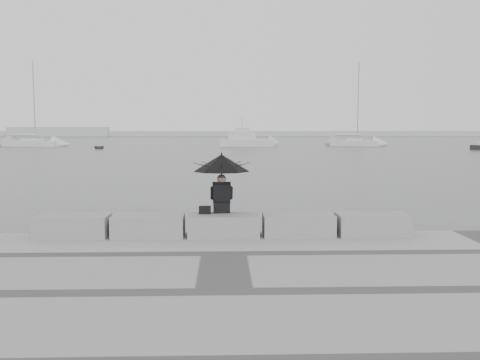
{
  "coord_description": "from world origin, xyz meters",
  "views": [
    {
      "loc": [
        -0.0,
        -12.41,
        2.99
      ],
      "look_at": [
        0.48,
        3.0,
        1.44
      ],
      "focal_mm": 40.0,
      "sensor_mm": 36.0,
      "label": 1
    }
  ],
  "objects_px": {
    "sailboat_left": "(32,143)",
    "sailboat_right": "(354,142)",
    "seated_person": "(222,168)",
    "dinghy": "(99,147)",
    "motor_cruiser": "(247,140)"
  },
  "relations": [
    {
      "from": "sailboat_right",
      "to": "dinghy",
      "type": "relative_size",
      "value": 4.62
    },
    {
      "from": "seated_person",
      "to": "motor_cruiser",
      "type": "xyz_separation_m",
      "value": [
        3.71,
        68.59,
        -1.14
      ]
    },
    {
      "from": "seated_person",
      "to": "sailboat_left",
      "type": "bearing_deg",
      "value": 109.89
    },
    {
      "from": "motor_cruiser",
      "to": "dinghy",
      "type": "distance_m",
      "value": 22.04
    },
    {
      "from": "motor_cruiser",
      "to": "seated_person",
      "type": "bearing_deg",
      "value": -88.35
    },
    {
      "from": "sailboat_right",
      "to": "dinghy",
      "type": "bearing_deg",
      "value": -144.59
    },
    {
      "from": "sailboat_right",
      "to": "motor_cruiser",
      "type": "bearing_deg",
      "value": -155.07
    },
    {
      "from": "sailboat_right",
      "to": "motor_cruiser",
      "type": "distance_m",
      "value": 16.65
    },
    {
      "from": "dinghy",
      "to": "sailboat_left",
      "type": "bearing_deg",
      "value": 113.62
    },
    {
      "from": "sailboat_right",
      "to": "motor_cruiser",
      "type": "height_order",
      "value": "sailboat_right"
    },
    {
      "from": "seated_person",
      "to": "sailboat_left",
      "type": "distance_m",
      "value": 75.22
    },
    {
      "from": "seated_person",
      "to": "dinghy",
      "type": "distance_m",
      "value": 62.5
    },
    {
      "from": "sailboat_left",
      "to": "sailboat_right",
      "type": "height_order",
      "value": "same"
    },
    {
      "from": "seated_person",
      "to": "dinghy",
      "type": "relative_size",
      "value": 0.5
    },
    {
      "from": "sailboat_left",
      "to": "sailboat_right",
      "type": "relative_size",
      "value": 1.0
    }
  ]
}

